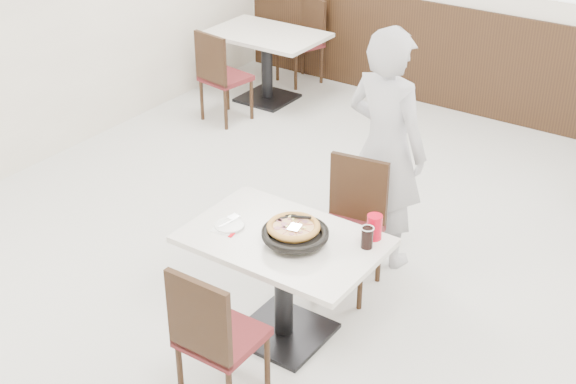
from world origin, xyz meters
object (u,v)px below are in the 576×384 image
Objects in this scene: main_table at (284,288)px; chair_near at (222,334)px; chair_far at (347,231)px; diner_person at (386,149)px; pizza_pan at (295,237)px; side_plate at (229,225)px; red_cup at (374,227)px; cola_glass at (367,238)px; bg_chair_left_far at (300,42)px; pizza at (293,229)px; bg_table_left at (267,67)px; bg_chair_left_near at (226,76)px.

main_table is 0.68m from chair_near.
chair_far is 0.53× the size of diner_person.
chair_far reaches higher than pizza_pan.
main_table is at bearing 95.28° from diner_person.
side_plate is 0.10× the size of diner_person.
chair_near is 5.94× the size of red_cup.
bg_chair_left_far is at bearing 128.68° from cola_glass.
chair_far is at bearing 88.72° from pizza.
pizza_pan is 1.16× the size of pizza.
main_table is at bearing 172.27° from pizza_pan.
side_plate is 1.34m from diner_person.
red_cup is at bearing -44.94° from bg_table_left.
main_table is 4.02m from bg_table_left.
cola_glass is at bearing -29.62° from bg_chair_left_near.
bg_table_left is at bearing 134.09° from cola_glass.
red_cup is 0.17× the size of bg_chair_left_far.
bg_chair_left_near is at bearing 142.78° from red_cup.
bg_chair_left_far is at bearing 129.43° from red_cup.
chair_near reaches higher than cola_glass.
cola_glass is (0.43, 0.87, 0.34)m from chair_near.
pizza is 0.16× the size of diner_person.
bg_chair_left_near reaches higher than red_cup.
chair_far is 1.00× the size of bg_chair_left_far.
bg_table_left is at bearing -30.86° from diner_person.
chair_near is at bearing -116.31° from cola_glass.
cola_glass is 0.12m from red_cup.
chair_near is 0.76m from side_plate.
red_cup reaches higher than bg_table_left.
chair_far is 4.03m from bg_chair_left_far.
pizza_pan is 4.11m from bg_table_left.
main_table is at bearing -52.69° from bg_table_left.
bg_table_left is (-2.50, 2.52, -0.10)m from chair_far.
cola_glass is (0.38, 0.21, 0.02)m from pizza_pan.
main_table is 1.00× the size of bg_table_left.
red_cup is at bearing 122.55° from diner_person.
side_plate is 0.87m from cola_glass.
pizza reaches higher than main_table.
diner_person is (-0.04, 1.20, 0.10)m from pizza_pan.
chair_near is at bearing 80.76° from chair_far.
pizza is at bearing -51.84° from bg_table_left.
bg_table_left is (-2.91, 3.00, -0.44)m from cola_glass.
main_table is 4.55m from bg_chair_left_far.
side_plate is 4.45m from bg_chair_left_far.
bg_table_left is 1.26× the size of bg_chair_left_near.
diner_person reaches higher than bg_table_left.
bg_chair_left_far reaches higher than red_cup.
main_table is at bearing 142.88° from bg_chair_left_far.
diner_person is (-0.40, 0.88, 0.06)m from red_cup.
chair_near is at bearing 139.27° from bg_chair_left_far.
pizza_pan is 0.35× the size of bg_chair_left_near.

